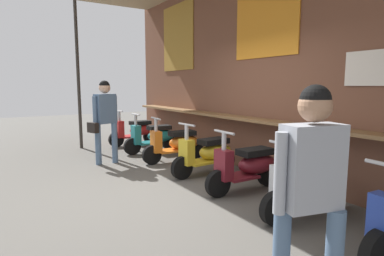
# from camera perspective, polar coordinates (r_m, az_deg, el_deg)

# --- Properties ---
(ground_plane) EXTENTS (28.73, 28.73, 0.00)m
(ground_plane) POSITION_cam_1_polar(r_m,az_deg,el_deg) (4.93, -3.88, -11.53)
(ground_plane) COLOR #56544F
(market_stall_facade) EXTENTS (10.26, 2.57, 3.94)m
(market_stall_facade) POSITION_cam_1_polar(r_m,az_deg,el_deg) (5.80, 12.77, 13.10)
(market_stall_facade) COLOR brown
(market_stall_facade) RESTS_ON ground_plane
(scooter_red) EXTENTS (0.46, 1.40, 0.97)m
(scooter_red) POSITION_cam_1_polar(r_m,az_deg,el_deg) (8.81, -9.95, -0.47)
(scooter_red) COLOR red
(scooter_red) RESTS_ON ground_plane
(scooter_teal) EXTENTS (0.46, 1.40, 0.97)m
(scooter_teal) POSITION_cam_1_polar(r_m,az_deg,el_deg) (7.75, -6.68, -1.52)
(scooter_teal) COLOR #197075
(scooter_teal) RESTS_ON ground_plane
(scooter_orange) EXTENTS (0.48, 1.40, 0.97)m
(scooter_orange) POSITION_cam_1_polar(r_m,az_deg,el_deg) (6.78, -2.66, -2.79)
(scooter_orange) COLOR orange
(scooter_orange) RESTS_ON ground_plane
(scooter_yellow) EXTENTS (0.48, 1.40, 0.97)m
(scooter_yellow) POSITION_cam_1_polar(r_m,az_deg,el_deg) (5.82, 2.94, -4.54)
(scooter_yellow) COLOR gold
(scooter_yellow) RESTS_ON ground_plane
(scooter_maroon) EXTENTS (0.46, 1.40, 0.97)m
(scooter_maroon) POSITION_cam_1_polar(r_m,az_deg,el_deg) (4.99, 10.18, -6.72)
(scooter_maroon) COLOR maroon
(scooter_maroon) RESTS_ON ground_plane
(scooter_silver) EXTENTS (0.49, 1.40, 0.97)m
(scooter_silver) POSITION_cam_1_polar(r_m,az_deg,el_deg) (4.26, 20.60, -9.62)
(scooter_silver) COLOR #B2B5BA
(scooter_silver) RESTS_ON ground_plane
(shopper_with_handbag) EXTENTS (0.43, 0.66, 1.72)m
(shopper_with_handbag) POSITION_cam_1_polar(r_m,az_deg,el_deg) (6.72, -15.37, 2.56)
(shopper_with_handbag) COLOR slate
(shopper_with_handbag) RESTS_ON ground_plane
(shopper_browsing) EXTENTS (0.36, 0.55, 1.62)m
(shopper_browsing) POSITION_cam_1_polar(r_m,az_deg,el_deg) (2.27, 20.61, -8.73)
(shopper_browsing) COLOR slate
(shopper_browsing) RESTS_ON ground_plane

